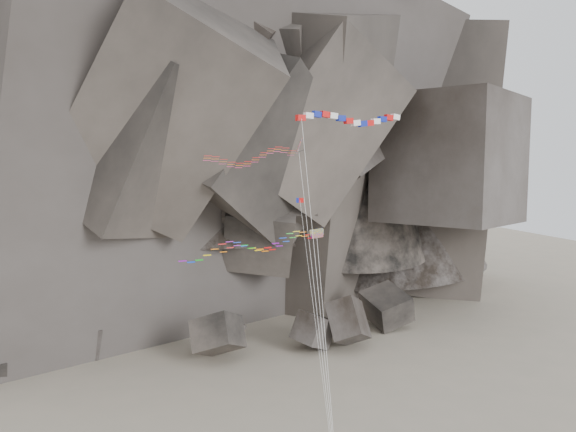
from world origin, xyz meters
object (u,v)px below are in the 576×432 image
object	(u,v)px
pennant_kite	(307,257)
parafoil_kite	(247,246)
banner_kite	(351,121)
delta_kite	(248,157)

from	to	relation	value
pennant_kite	parafoil_kite	bearing A→B (deg)	-175.11
banner_kite	parafoil_kite	world-z (taller)	banner_kite
banner_kite	parafoil_kite	size ratio (longest dim) A/B	1.49
parafoil_kite	pennant_kite	xyz separation A→B (m)	(4.66, -0.94, -1.03)
banner_kite	pennant_kite	world-z (taller)	banner_kite
banner_kite	pennant_kite	size ratio (longest dim) A/B	1.32
delta_kite	banner_kite	bearing A→B (deg)	0.99
banner_kite	pennant_kite	xyz separation A→B (m)	(-5.25, -3.03, -11.05)
banner_kite	delta_kite	bearing A→B (deg)	154.22
delta_kite	pennant_kite	size ratio (longest dim) A/B	1.23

